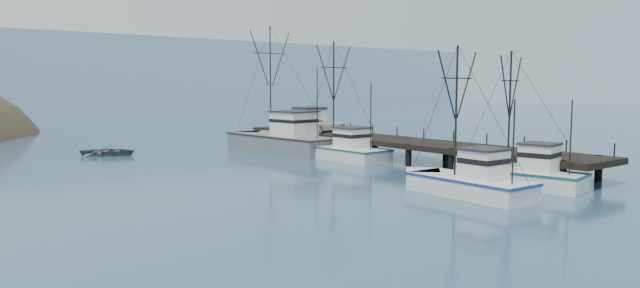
% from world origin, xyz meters
% --- Properties ---
extents(ground, '(400.00, 400.00, 0.00)m').
position_xyz_m(ground, '(0.00, 0.00, 0.00)').
color(ground, '#2D4B65').
rests_on(ground, ground).
extents(pier, '(6.00, 44.00, 2.00)m').
position_xyz_m(pier, '(14.00, 16.00, 1.69)').
color(pier, black).
rests_on(pier, ground).
extents(distant_ridge, '(360.00, 40.00, 26.00)m').
position_xyz_m(distant_ridge, '(10.00, 170.00, 0.00)').
color(distant_ridge, '#9EB2C6').
rests_on(distant_ridge, ground).
extents(trawler_near, '(4.80, 9.92, 10.18)m').
position_xyz_m(trawler_near, '(9.69, -1.66, 0.82)').
color(trawler_near, white).
rests_on(trawler_near, ground).
extents(trawler_mid, '(3.62, 10.29, 10.37)m').
position_xyz_m(trawler_mid, '(4.05, -1.23, 0.82)').
color(trawler_mid, white).
rests_on(trawler_mid, ground).
extents(trawler_far, '(4.31, 11.97, 12.15)m').
position_xyz_m(trawler_far, '(9.62, 18.62, 0.82)').
color(trawler_far, white).
rests_on(trawler_far, ground).
extents(work_vessel, '(6.54, 17.60, 14.39)m').
position_xyz_m(work_vessel, '(8.77, 28.31, 1.23)').
color(work_vessel, slate).
rests_on(work_vessel, ground).
extents(pier_shed, '(3.00, 3.20, 2.80)m').
position_xyz_m(pier_shed, '(13.77, 29.48, 3.42)').
color(pier_shed, silver).
rests_on(pier_shed, pier).
extents(pickup_truck, '(5.95, 3.17, 1.59)m').
position_xyz_m(pickup_truck, '(14.13, 27.04, 2.80)').
color(pickup_truck, white).
rests_on(pickup_truck, pier).
extents(motorboat, '(6.88, 6.65, 1.16)m').
position_xyz_m(motorboat, '(-8.04, 35.77, 0.00)').
color(motorboat, '#4F5458').
rests_on(motorboat, ground).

